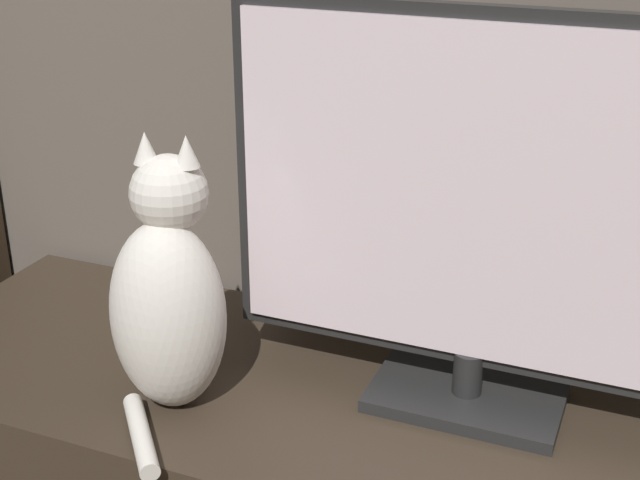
% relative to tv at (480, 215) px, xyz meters
% --- Properties ---
extents(tv, '(0.74, 0.17, 0.58)m').
position_rel_tv_xyz_m(tv, '(0.00, 0.00, 0.00)').
color(tv, black).
rests_on(tv, tv_stand).
extents(cat, '(0.19, 0.28, 0.41)m').
position_rel_tv_xyz_m(cat, '(-0.41, -0.16, -0.13)').
color(cat, silver).
rests_on(cat, tv_stand).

